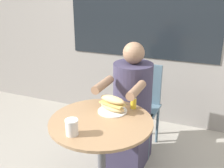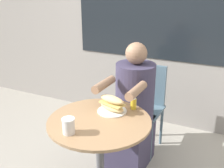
{
  "view_description": "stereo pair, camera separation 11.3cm",
  "coord_description": "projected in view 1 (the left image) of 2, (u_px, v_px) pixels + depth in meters",
  "views": [
    {
      "loc": [
        0.68,
        -1.49,
        1.62
      ],
      "look_at": [
        0.0,
        0.21,
        0.92
      ],
      "focal_mm": 42.0,
      "sensor_mm": 36.0,
      "label": 1
    },
    {
      "loc": [
        0.79,
        -1.44,
        1.62
      ],
      "look_at": [
        0.0,
        0.21,
        0.92
      ],
      "focal_mm": 42.0,
      "sensor_mm": 36.0,
      "label": 2
    }
  ],
  "objects": [
    {
      "name": "drink_cup",
      "position": [
        72.0,
        127.0,
        1.66
      ],
      "size": [
        0.08,
        0.08,
        0.11
      ],
      "color": "silver",
      "rests_on": "cafe_table"
    },
    {
      "name": "sandwich_on_plate",
      "position": [
        112.0,
        105.0,
        1.96
      ],
      "size": [
        0.22,
        0.22,
        0.12
      ],
      "rotation": [
        0.0,
        0.0,
        -0.25
      ],
      "color": "white",
      "rests_on": "cafe_table"
    },
    {
      "name": "storefront_wall",
      "position": [
        155.0,
        5.0,
        2.9
      ],
      "size": [
        8.0,
        0.09,
        2.8
      ],
      "color": "gray",
      "rests_on": "ground_plane"
    },
    {
      "name": "cafe_table",
      "position": [
        101.0,
        143.0,
        1.92
      ],
      "size": [
        0.74,
        0.74,
        0.72
      ],
      "color": "#997551",
      "rests_on": "ground_plane"
    },
    {
      "name": "diner_chair",
      "position": [
        142.0,
        98.0,
        2.69
      ],
      "size": [
        0.39,
        0.39,
        0.87
      ],
      "rotation": [
        0.0,
        0.0,
        3.1
      ],
      "color": "slate",
      "rests_on": "ground_plane"
    },
    {
      "name": "seated_diner",
      "position": [
        131.0,
        114.0,
        2.4
      ],
      "size": [
        0.37,
        0.64,
        1.17
      ],
      "rotation": [
        0.0,
        0.0,
        3.1
      ],
      "color": "#38334C",
      "rests_on": "ground_plane"
    },
    {
      "name": "condiment_bottle",
      "position": [
        133.0,
        102.0,
        2.01
      ],
      "size": [
        0.05,
        0.05,
        0.11
      ],
      "color": "gold",
      "rests_on": "cafe_table"
    }
  ]
}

